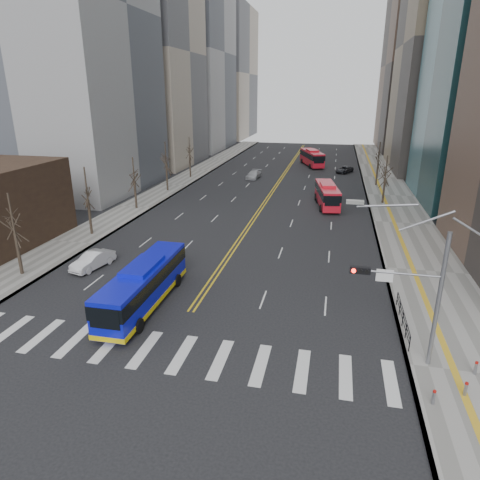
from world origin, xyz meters
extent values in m
plane|color=black|center=(0.00, 0.00, 0.00)|extent=(220.00, 220.00, 0.00)
cube|color=slate|center=(17.50, 45.00, 0.07)|extent=(7.00, 130.00, 0.15)
cube|color=slate|center=(-16.50, 45.00, 0.07)|extent=(5.00, 130.00, 0.15)
cube|color=silver|center=(-10.64, 0.00, 0.01)|extent=(0.70, 4.00, 0.01)
cube|color=silver|center=(-8.27, 0.00, 0.01)|extent=(0.70, 4.00, 0.01)
cube|color=silver|center=(-5.91, 0.00, 0.01)|extent=(0.70, 4.00, 0.01)
cube|color=silver|center=(-3.55, 0.00, 0.01)|extent=(0.70, 4.00, 0.01)
cube|color=silver|center=(-1.18, 0.00, 0.01)|extent=(0.70, 4.00, 0.01)
cube|color=silver|center=(1.18, 0.00, 0.01)|extent=(0.70, 4.00, 0.01)
cube|color=silver|center=(3.55, 0.00, 0.01)|extent=(0.70, 4.00, 0.01)
cube|color=silver|center=(5.91, 0.00, 0.01)|extent=(0.70, 4.00, 0.01)
cube|color=silver|center=(8.27, 0.00, 0.01)|extent=(0.70, 4.00, 0.01)
cube|color=silver|center=(10.64, 0.00, 0.01)|extent=(0.70, 4.00, 0.01)
cube|color=silver|center=(13.00, 0.00, 0.01)|extent=(0.70, 4.00, 0.01)
cube|color=gold|center=(-0.20, 55.00, 0.01)|extent=(0.15, 100.00, 0.01)
cube|color=gold|center=(0.20, 55.00, 0.01)|extent=(0.15, 100.00, 0.01)
cube|color=gray|center=(-31.00, 40.00, 26.00)|extent=(22.00, 24.00, 52.00)
cube|color=#A59785|center=(-31.00, 66.00, 22.00)|extent=(22.00, 22.00, 44.00)
cube|color=gray|center=(-30.00, 93.00, 24.00)|extent=(20.00, 26.00, 48.00)
cube|color=#85745C|center=(30.00, 71.00, 23.00)|extent=(20.00, 26.00, 46.00)
cube|color=#A59785|center=(-29.00, 125.00, 20.00)|extent=(18.00, 30.00, 40.00)
cube|color=brown|center=(29.00, 103.00, 21.00)|extent=(18.00, 30.00, 42.00)
cylinder|color=gray|center=(15.20, 2.00, 4.00)|extent=(0.24, 0.24, 8.00)
cylinder|color=gray|center=(12.95, 2.00, 5.50)|extent=(4.50, 0.12, 0.12)
cube|color=black|center=(11.00, 2.00, 5.50)|extent=(1.10, 0.28, 0.38)
cylinder|color=#FF190C|center=(10.65, 1.84, 5.50)|extent=(0.24, 0.08, 0.24)
cylinder|color=black|center=(11.00, 1.84, 5.50)|extent=(0.24, 0.08, 0.24)
cylinder|color=black|center=(11.35, 1.84, 5.50)|extent=(0.24, 0.08, 0.24)
cube|color=silver|center=(12.30, 2.00, 5.30)|extent=(0.90, 0.06, 0.70)
cube|color=#999993|center=(10.40, 2.00, 9.30)|extent=(0.90, 0.35, 0.18)
cube|color=black|center=(14.30, 6.00, 1.15)|extent=(0.04, 6.00, 0.04)
cylinder|color=black|center=(14.30, 3.00, 0.65)|extent=(0.06, 0.06, 1.00)
cylinder|color=black|center=(14.30, 4.50, 0.65)|extent=(0.06, 0.06, 1.00)
cylinder|color=black|center=(14.30, 6.00, 0.65)|extent=(0.06, 0.06, 1.00)
cylinder|color=black|center=(14.30, 7.50, 0.65)|extent=(0.06, 0.06, 1.00)
cylinder|color=black|center=(14.30, 9.00, 0.65)|extent=(0.06, 0.06, 1.00)
cylinder|color=gray|center=(14.80, -1.50, 0.50)|extent=(0.16, 0.16, 0.70)
cylinder|color=#B2140F|center=(14.80, -1.50, 0.88)|extent=(0.17, 0.17, 0.10)
cylinder|color=gray|center=(16.50, -0.50, 0.50)|extent=(0.16, 0.16, 0.70)
cylinder|color=#B2140F|center=(16.50, -0.50, 0.88)|extent=(0.17, 0.17, 0.10)
cylinder|color=gray|center=(17.50, 1.50, 0.50)|extent=(0.16, 0.16, 0.70)
cylinder|color=#B2140F|center=(17.50, 1.50, 0.88)|extent=(0.17, 0.17, 0.10)
cylinder|color=black|center=(-16.00, 8.00, 1.88)|extent=(0.28, 0.28, 3.75)
cylinder|color=black|center=(-16.00, 19.00, 1.95)|extent=(0.28, 0.28, 3.90)
cylinder|color=black|center=(-16.00, 30.00, 1.80)|extent=(0.28, 0.28, 3.60)
cylinder|color=black|center=(-16.00, 41.00, 2.00)|extent=(0.28, 0.28, 4.00)
cylinder|color=black|center=(-16.00, 52.00, 1.90)|extent=(0.28, 0.28, 3.80)
cylinder|color=black|center=(16.00, 40.00, 1.75)|extent=(0.28, 0.28, 3.50)
cylinder|color=black|center=(16.00, 52.00, 1.88)|extent=(0.28, 0.28, 3.75)
cube|color=#0D13C8|center=(-3.51, 5.23, 1.66)|extent=(2.39, 11.16, 2.62)
cube|color=black|center=(-3.51, 5.23, 2.19)|extent=(2.45, 11.18, 0.95)
cube|color=#0D13C8|center=(-3.51, 5.23, 3.07)|extent=(1.88, 3.91, 0.40)
cube|color=yellow|center=(-3.51, 5.23, 0.55)|extent=(2.45, 11.18, 0.35)
cylinder|color=black|center=(-4.65, 1.66, 0.50)|extent=(0.31, 1.00, 1.00)
cylinder|color=black|center=(-2.33, 1.67, 0.50)|extent=(0.31, 1.00, 1.00)
cylinder|color=black|center=(-4.70, 8.79, 0.50)|extent=(0.31, 1.00, 1.00)
cylinder|color=black|center=(-2.37, 8.81, 0.50)|extent=(0.31, 1.00, 1.00)
cube|color=red|center=(8.46, 37.01, 1.59)|extent=(3.72, 9.94, 2.47)
cube|color=black|center=(8.46, 37.01, 2.10)|extent=(3.78, 9.97, 0.90)
cube|color=red|center=(8.46, 37.01, 2.92)|extent=(2.28, 3.64, 0.40)
cylinder|color=black|center=(7.87, 33.76, 0.50)|extent=(0.45, 1.03, 1.00)
cylinder|color=black|center=(10.05, 34.11, 0.50)|extent=(0.45, 1.03, 1.00)
cylinder|color=black|center=(6.88, 39.90, 0.50)|extent=(0.45, 1.03, 1.00)
cylinder|color=black|center=(9.06, 40.25, 0.50)|extent=(0.45, 1.03, 1.00)
cube|color=red|center=(4.41, 69.81, 1.71)|extent=(5.66, 10.77, 2.72)
cube|color=black|center=(4.41, 69.81, 2.25)|extent=(5.73, 10.81, 0.98)
cube|color=red|center=(4.41, 69.81, 3.17)|extent=(3.01, 4.12, 0.40)
cylinder|color=black|center=(4.36, 66.22, 0.50)|extent=(0.61, 1.04, 1.00)
cylinder|color=black|center=(6.63, 66.99, 0.50)|extent=(0.61, 1.04, 1.00)
cylinder|color=black|center=(2.19, 72.63, 0.50)|extent=(0.61, 1.04, 1.00)
cylinder|color=black|center=(4.46, 73.40, 0.50)|extent=(0.61, 1.04, 1.00)
imported|color=silver|center=(-10.92, 10.71, 0.71)|extent=(2.47, 4.56, 1.43)
imported|color=black|center=(7.77, 39.71, 0.65)|extent=(1.62, 3.83, 1.29)
imported|color=#ABACB1|center=(-4.79, 53.71, 0.69)|extent=(2.34, 4.93, 1.39)
imported|color=black|center=(11.03, 63.03, 0.62)|extent=(3.73, 4.90, 1.24)
camera|label=1|loc=(9.26, -20.42, 14.76)|focal=32.00mm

